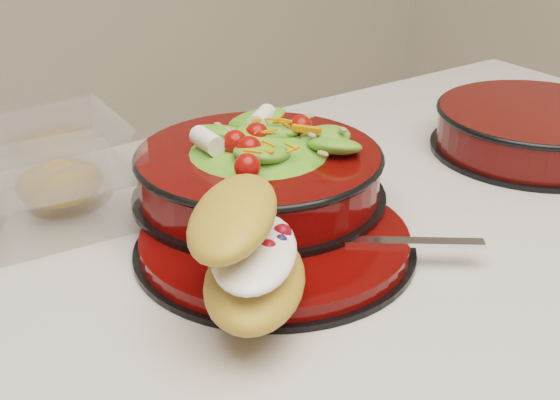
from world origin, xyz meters
TOP-DOWN VIEW (x-y plane):
  - dinner_plate at (-0.05, 0.04)m, footprint 0.26×0.26m
  - salad_bowl at (-0.03, 0.11)m, footprint 0.25×0.25m
  - croissant at (-0.13, -0.04)m, footprint 0.15×0.17m
  - fork at (0.01, -0.03)m, footprint 0.15×0.12m
  - pastry_box at (-0.24, 0.24)m, footprint 0.25×0.19m
  - extra_bowl at (0.34, 0.07)m, footprint 0.25×0.25m

SIDE VIEW (x-z plane):
  - dinner_plate at x=-0.05m, z-range 0.90..0.92m
  - fork at x=0.01m, z-range 0.92..0.92m
  - extra_bowl at x=0.34m, z-range 0.90..0.96m
  - pastry_box at x=-0.24m, z-range 0.90..0.99m
  - salad_bowl at x=-0.03m, z-range 0.91..1.01m
  - croissant at x=-0.13m, z-range 0.92..1.01m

